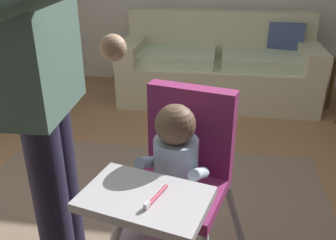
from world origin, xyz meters
name	(u,v)px	position (x,y,z in m)	size (l,w,h in m)	color
ground	(185,216)	(0.00, 0.00, -0.05)	(5.73, 6.41, 0.10)	#9C6F49
couch	(219,67)	(0.14, 1.91, 0.33)	(1.94, 0.86, 0.86)	beige
high_chair	(178,169)	(0.02, -0.57, 0.65)	(0.73, 0.82, 0.94)	silver
adult_standing	(44,95)	(-0.49, -0.59, 0.94)	(0.52, 0.49, 1.65)	#27243B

